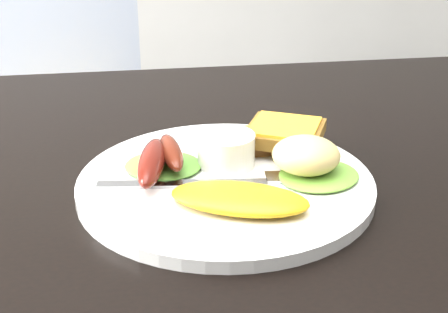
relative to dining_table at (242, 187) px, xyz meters
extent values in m
cube|color=black|center=(0.00, 0.00, 0.00)|extent=(1.20, 0.80, 0.04)
cube|color=tan|center=(-0.28, 0.92, -0.28)|extent=(0.46, 0.46, 0.05)
imported|color=navy|center=(-0.02, 0.45, -0.08)|extent=(0.52, 0.40, 1.29)
cylinder|color=white|center=(-0.02, -0.04, 0.03)|extent=(0.30, 0.30, 0.01)
ellipsoid|color=#408B34|center=(-0.09, -0.01, 0.04)|extent=(0.10, 0.09, 0.01)
ellipsoid|color=#3E821E|center=(0.07, -0.05, 0.04)|extent=(0.11, 0.10, 0.01)
ellipsoid|color=gold|center=(-0.02, -0.10, 0.04)|extent=(0.14, 0.10, 0.02)
ellipsoid|color=#5D1111|center=(-0.10, -0.03, 0.05)|extent=(0.04, 0.11, 0.03)
ellipsoid|color=#5A1816|center=(-0.08, -0.01, 0.05)|extent=(0.03, 0.09, 0.02)
cylinder|color=white|center=(-0.02, -0.01, 0.05)|extent=(0.08, 0.08, 0.04)
cube|color=#975727|center=(0.00, 0.04, 0.04)|extent=(0.07, 0.07, 0.01)
cube|color=olive|center=(0.05, 0.02, 0.05)|extent=(0.11, 0.11, 0.01)
ellipsoid|color=beige|center=(0.06, -0.05, 0.06)|extent=(0.08, 0.08, 0.04)
cube|color=#ADAFB7|center=(-0.07, -0.05, 0.03)|extent=(0.17, 0.03, 0.00)
camera|label=1|loc=(-0.11, -0.60, 0.31)|focal=50.00mm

